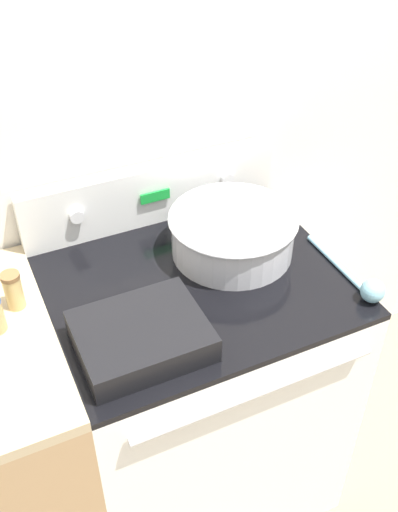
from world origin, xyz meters
TOP-DOWN VIEW (x-y plane):
  - kitchen_wall at (0.00, 0.70)m, footprint 8.00×0.05m
  - stove_range at (0.00, 0.33)m, footprint 0.78×0.69m
  - control_panel at (0.00, 0.64)m, footprint 0.78×0.07m
  - mixing_bowl at (0.14, 0.40)m, footprint 0.36×0.36m
  - casserole_dish at (-0.21, 0.16)m, footprint 0.30×0.24m
  - ladle at (0.37, 0.09)m, footprint 0.06×0.32m
  - spice_jar_brown_cap at (-0.45, 0.41)m, footprint 0.05×0.05m

SIDE VIEW (x-z plane):
  - stove_range at x=0.00m, z-range 0.00..0.92m
  - ladle at x=0.37m, z-range 0.92..0.98m
  - casserole_dish at x=-0.21m, z-range 0.93..1.00m
  - spice_jar_brown_cap at x=-0.45m, z-range 0.94..1.04m
  - mixing_bowl at x=0.14m, z-range 0.93..1.05m
  - control_panel at x=0.00m, z-range 0.92..1.11m
  - kitchen_wall at x=0.00m, z-range 0.00..2.50m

